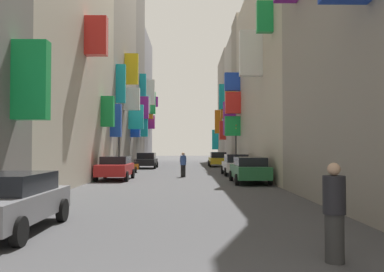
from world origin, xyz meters
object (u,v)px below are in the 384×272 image
parked_car_green (250,169)px  parked_car_red (115,167)px  parked_car_grey (5,201)px  scooter_black (213,159)px  parked_car_yellow (218,159)px  parked_car_black (146,160)px  scooter_orange (135,167)px  traffic_light_near_corner (236,139)px  pedestrian_crossing (334,213)px  parked_car_white (236,164)px  traffic_light_far_corner (119,135)px  pedestrian_near_left (183,165)px  scooter_blue (183,159)px

parked_car_green → parked_car_red: 8.16m
parked_car_grey → scooter_black: 45.29m
parked_car_yellow → parked_car_grey: size_ratio=1.02×
parked_car_yellow → parked_car_grey: (-7.29, -33.46, -0.06)m
parked_car_green → parked_car_black: 18.35m
parked_car_black → scooter_orange: size_ratio=2.25×
traffic_light_near_corner → pedestrian_crossing: bearing=-93.2°
parked_car_green → parked_car_white: (0.02, 6.81, 0.02)m
parked_car_black → traffic_light_far_corner: 9.54m
parked_car_green → parked_car_grey: (-7.58, -13.15, -0.04)m
parked_car_grey → traffic_light_far_corner: 20.84m
pedestrian_crossing → traffic_light_near_corner: size_ratio=0.42×
traffic_light_near_corner → pedestrian_near_left: bearing=-118.9°
parked_car_red → parked_car_white: size_ratio=0.94×
parked_car_red → traffic_light_near_corner: traffic_light_near_corner is taller
parked_car_black → scooter_orange: parked_car_black is taller
traffic_light_far_corner → scooter_black: bearing=71.0°
pedestrian_near_left → parked_car_white: bearing=27.8°
parked_car_grey → scooter_orange: bearing=89.9°
scooter_blue → pedestrian_near_left: pedestrian_near_left is taller
scooter_black → parked_car_white: bearing=-89.5°
pedestrian_near_left → parked_car_green: bearing=-52.5°
parked_car_white → pedestrian_crossing: bearing=-92.3°
parked_car_red → parked_car_white: 8.95m
scooter_black → pedestrian_near_left: 26.93m
parked_car_grey → traffic_light_near_corner: 27.39m
traffic_light_near_corner → parked_car_red: bearing=-129.2°
scooter_orange → pedestrian_crossing: bearing=-75.5°
parked_car_red → traffic_light_far_corner: (-0.65, 5.13, 2.15)m
pedestrian_crossing → parked_car_yellow: bearing=89.0°
parked_car_yellow → parked_car_white: parked_car_yellow is taller
scooter_black → scooter_blue: bearing=-177.3°
scooter_orange → traffic_light_near_corner: size_ratio=0.46×
parked_car_white → traffic_light_far_corner: traffic_light_far_corner is taller
parked_car_black → scooter_black: 16.40m
parked_car_grey → scooter_black: parked_car_grey is taller
parked_car_yellow → pedestrian_crossing: (-0.60, -36.04, 0.06)m
parked_car_white → parked_car_grey: bearing=-110.9°
parked_car_yellow → parked_car_white: (0.31, -13.50, -0.01)m
parked_car_black → parked_car_yellow: bearing=26.3°
parked_car_black → traffic_light_near_corner: (8.10, -3.93, 1.97)m
parked_car_black → parked_car_red: (-0.42, -14.37, -0.01)m
pedestrian_near_left → parked_car_black: bearing=107.0°
scooter_orange → scooter_blue: 21.63m
scooter_blue → pedestrian_near_left: size_ratio=1.11×
scooter_blue → scooter_black: bearing=2.7°
parked_car_grey → pedestrian_crossing: 7.18m
scooter_blue → parked_car_grey: bearing=-94.5°
parked_car_grey → scooter_orange: (0.04, 23.15, -0.26)m
parked_car_yellow → parked_car_black: bearing=-153.7°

